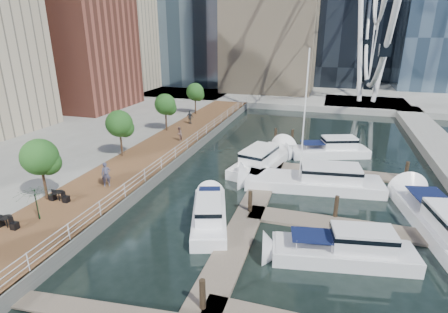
% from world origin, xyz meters
% --- Properties ---
extents(ground, '(520.00, 520.00, 0.00)m').
position_xyz_m(ground, '(0.00, 0.00, 0.00)').
color(ground, black).
rests_on(ground, ground).
extents(boardwalk, '(6.00, 60.00, 1.00)m').
position_xyz_m(boardwalk, '(-9.00, 15.00, 0.50)').
color(boardwalk, brown).
rests_on(boardwalk, ground).
extents(seawall, '(0.25, 60.00, 1.00)m').
position_xyz_m(seawall, '(-6.00, 15.00, 0.50)').
color(seawall, '#595954').
rests_on(seawall, ground).
extents(land_far, '(200.00, 114.00, 1.00)m').
position_xyz_m(land_far, '(0.00, 102.00, 0.50)').
color(land_far, gray).
rests_on(land_far, ground).
extents(pier, '(14.00, 12.00, 1.00)m').
position_xyz_m(pier, '(14.00, 52.00, 0.50)').
color(pier, gray).
rests_on(pier, ground).
extents(railing, '(0.10, 60.00, 1.05)m').
position_xyz_m(railing, '(-6.10, 15.00, 1.52)').
color(railing, white).
rests_on(railing, boardwalk).
extents(floating_docks, '(16.00, 34.00, 2.60)m').
position_xyz_m(floating_docks, '(7.97, 9.98, 0.49)').
color(floating_docks, '#6D6051').
rests_on(floating_docks, ground).
extents(midrise_condos, '(19.00, 67.00, 28.00)m').
position_xyz_m(midrise_condos, '(-33.57, 26.82, 13.42)').
color(midrise_condos, '#BCAD8E').
rests_on(midrise_condos, ground).
extents(street_trees, '(2.60, 42.60, 4.60)m').
position_xyz_m(street_trees, '(-11.40, 14.00, 4.29)').
color(street_trees, '#3F2B1C').
rests_on(street_trees, ground).
extents(yacht_foreground, '(9.20, 3.87, 2.15)m').
position_xyz_m(yacht_foreground, '(9.43, 4.07, 0.00)').
color(yacht_foreground, silver).
rests_on(yacht_foreground, ground).
extents(pedestrian_near, '(0.86, 0.80, 1.97)m').
position_xyz_m(pedestrian_near, '(-8.56, 7.31, 1.99)').
color(pedestrian_near, '#4A4A63').
rests_on(pedestrian_near, boardwalk).
extents(pedestrian_mid, '(0.62, 0.80, 1.63)m').
position_xyz_m(pedestrian_mid, '(-8.05, 20.37, 1.82)').
color(pedestrian_mid, '#85655C').
rests_on(pedestrian_mid, boardwalk).
extents(pedestrian_far, '(1.07, 0.52, 1.78)m').
position_xyz_m(pedestrian_far, '(-9.86, 28.04, 1.89)').
color(pedestrian_far, '#32373F').
rests_on(pedestrian_far, boardwalk).
extents(moored_yachts, '(20.33, 35.65, 11.50)m').
position_xyz_m(moored_yachts, '(7.35, 12.36, 0.00)').
color(moored_yachts, white).
rests_on(moored_yachts, ground).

